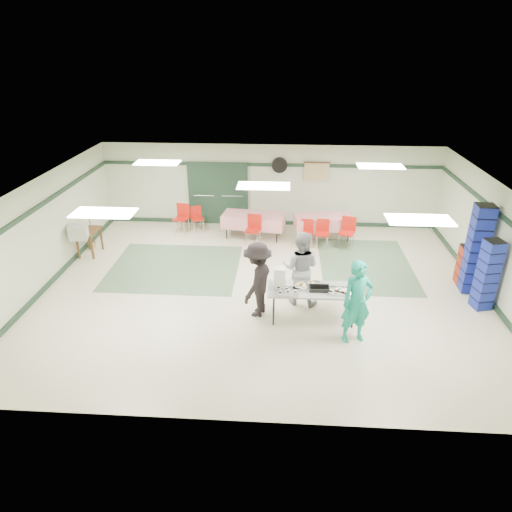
# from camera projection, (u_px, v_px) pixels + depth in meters

# --- Properties ---
(floor) EXTENTS (11.00, 11.00, 0.00)m
(floor) POSITION_uv_depth(u_px,v_px,m) (263.00, 288.00, 11.59)
(floor) COLOR beige
(floor) RESTS_ON ground
(ceiling) EXTENTS (11.00, 11.00, 0.00)m
(ceiling) POSITION_uv_depth(u_px,v_px,m) (264.00, 185.00, 10.43)
(ceiling) COLOR white
(ceiling) RESTS_ON wall_back
(wall_back) EXTENTS (11.00, 0.00, 11.00)m
(wall_back) POSITION_uv_depth(u_px,v_px,m) (270.00, 186.00, 15.07)
(wall_back) COLOR beige
(wall_back) RESTS_ON floor
(wall_front) EXTENTS (11.00, 0.00, 11.00)m
(wall_front) POSITION_uv_depth(u_px,v_px,m) (249.00, 355.00, 6.95)
(wall_front) COLOR beige
(wall_front) RESTS_ON floor
(wall_left) EXTENTS (0.00, 9.00, 9.00)m
(wall_left) POSITION_uv_depth(u_px,v_px,m) (43.00, 234.00, 11.33)
(wall_left) COLOR beige
(wall_left) RESTS_ON floor
(wall_right) EXTENTS (0.00, 9.00, 9.00)m
(wall_right) POSITION_uv_depth(u_px,v_px,m) (497.00, 245.00, 10.69)
(wall_right) COLOR beige
(wall_right) RESTS_ON floor
(trim_back) EXTENTS (11.00, 0.06, 0.10)m
(trim_back) POSITION_uv_depth(u_px,v_px,m) (270.00, 165.00, 14.74)
(trim_back) COLOR #1C3424
(trim_back) RESTS_ON wall_back
(baseboard_back) EXTENTS (11.00, 0.06, 0.12)m
(baseboard_back) POSITION_uv_depth(u_px,v_px,m) (269.00, 222.00, 15.59)
(baseboard_back) COLOR #1C3424
(baseboard_back) RESTS_ON floor
(trim_left) EXTENTS (0.06, 9.00, 0.10)m
(trim_left) POSITION_uv_depth(u_px,v_px,m) (38.00, 207.00, 11.02)
(trim_left) COLOR #1C3424
(trim_left) RESTS_ON wall_back
(baseboard_left) EXTENTS (0.06, 9.00, 0.12)m
(baseboard_left) POSITION_uv_depth(u_px,v_px,m) (54.00, 279.00, 11.88)
(baseboard_left) COLOR #1C3424
(baseboard_left) RESTS_ON floor
(trim_right) EXTENTS (0.06, 9.00, 0.10)m
(trim_right) POSITION_uv_depth(u_px,v_px,m) (503.00, 217.00, 10.39)
(trim_right) COLOR #1C3424
(trim_right) RESTS_ON wall_back
(baseboard_right) EXTENTS (0.06, 9.00, 0.12)m
(baseboard_right) POSITION_uv_depth(u_px,v_px,m) (484.00, 293.00, 11.25)
(baseboard_right) COLOR #1C3424
(baseboard_right) RESTS_ON floor
(green_patch_a) EXTENTS (3.50, 3.00, 0.01)m
(green_patch_a) POSITION_uv_depth(u_px,v_px,m) (175.00, 267.00, 12.63)
(green_patch_a) COLOR #5A7858
(green_patch_a) RESTS_ON floor
(green_patch_b) EXTENTS (2.50, 3.50, 0.01)m
(green_patch_b) POSITION_uv_depth(u_px,v_px,m) (365.00, 265.00, 12.78)
(green_patch_b) COLOR #5A7858
(green_patch_b) RESTS_ON floor
(double_door_left) EXTENTS (0.90, 0.06, 2.10)m
(double_door_left) POSITION_uv_depth(u_px,v_px,m) (204.00, 194.00, 15.27)
(double_door_left) COLOR gray
(double_door_left) RESTS_ON floor
(double_door_right) EXTENTS (0.90, 0.06, 2.10)m
(double_door_right) POSITION_uv_depth(u_px,v_px,m) (232.00, 194.00, 15.21)
(double_door_right) COLOR gray
(double_door_right) RESTS_ON floor
(door_frame) EXTENTS (2.00, 0.03, 2.15)m
(door_frame) POSITION_uv_depth(u_px,v_px,m) (218.00, 194.00, 15.22)
(door_frame) COLOR #1C3424
(door_frame) RESTS_ON floor
(wall_fan) EXTENTS (0.50, 0.10, 0.50)m
(wall_fan) POSITION_uv_depth(u_px,v_px,m) (279.00, 165.00, 14.70)
(wall_fan) COLOR black
(wall_fan) RESTS_ON wall_back
(scroll_banner) EXTENTS (0.80, 0.02, 0.60)m
(scroll_banner) POSITION_uv_depth(u_px,v_px,m) (317.00, 172.00, 14.71)
(scroll_banner) COLOR tan
(scroll_banner) RESTS_ON wall_back
(serving_table) EXTENTS (1.99, 0.82, 0.76)m
(serving_table) POSITION_uv_depth(u_px,v_px,m) (313.00, 291.00, 10.02)
(serving_table) COLOR #9F9F9A
(serving_table) RESTS_ON floor
(sheet_tray_right) EXTENTS (0.53, 0.40, 0.02)m
(sheet_tray_right) POSITION_uv_depth(u_px,v_px,m) (339.00, 291.00, 9.88)
(sheet_tray_right) COLOR silver
(sheet_tray_right) RESTS_ON serving_table
(sheet_tray_mid) EXTENTS (0.60, 0.46, 0.02)m
(sheet_tray_mid) POSITION_uv_depth(u_px,v_px,m) (307.00, 286.00, 10.09)
(sheet_tray_mid) COLOR silver
(sheet_tray_mid) RESTS_ON serving_table
(sheet_tray_left) EXTENTS (0.54, 0.41, 0.02)m
(sheet_tray_left) POSITION_uv_depth(u_px,v_px,m) (286.00, 292.00, 9.87)
(sheet_tray_left) COLOR silver
(sheet_tray_left) RESTS_ON serving_table
(baking_pan) EXTENTS (0.44, 0.28, 0.08)m
(baking_pan) POSITION_uv_depth(u_px,v_px,m) (319.00, 288.00, 9.94)
(baking_pan) COLOR black
(baking_pan) RESTS_ON serving_table
(foam_box_stack) EXTENTS (0.25, 0.23, 0.46)m
(foam_box_stack) POSITION_uv_depth(u_px,v_px,m) (280.00, 277.00, 9.99)
(foam_box_stack) COLOR white
(foam_box_stack) RESTS_ON serving_table
(volunteer_teal) EXTENTS (0.76, 0.61, 1.81)m
(volunteer_teal) POSITION_uv_depth(u_px,v_px,m) (357.00, 302.00, 9.22)
(volunteer_teal) COLOR #159783
(volunteer_teal) RESTS_ON floor
(volunteer_grey) EXTENTS (1.02, 0.87, 1.82)m
(volunteer_grey) POSITION_uv_depth(u_px,v_px,m) (300.00, 268.00, 10.59)
(volunteer_grey) COLOR #939297
(volunteer_grey) RESTS_ON floor
(volunteer_dark) EXTENTS (0.98, 1.28, 1.76)m
(volunteer_dark) POSITION_uv_depth(u_px,v_px,m) (258.00, 280.00, 10.14)
(volunteer_dark) COLOR black
(volunteer_dark) RESTS_ON floor
(dining_table_a) EXTENTS (1.87, 1.03, 0.77)m
(dining_table_a) POSITION_uv_depth(u_px,v_px,m) (324.00, 222.00, 14.23)
(dining_table_a) COLOR red
(dining_table_a) RESTS_ON floor
(dining_table_b) EXTENTS (2.02, 1.10, 0.77)m
(dining_table_b) POSITION_uv_depth(u_px,v_px,m) (253.00, 220.00, 14.36)
(dining_table_b) COLOR red
(dining_table_b) RESTS_ON floor
(chair_a) EXTENTS (0.41, 0.41, 0.84)m
(chair_a) POSITION_uv_depth(u_px,v_px,m) (323.00, 230.00, 13.75)
(chair_a) COLOR red
(chair_a) RESTS_ON floor
(chair_b) EXTENTS (0.40, 0.41, 0.82)m
(chair_b) POSITION_uv_depth(u_px,v_px,m) (307.00, 230.00, 13.78)
(chair_b) COLOR red
(chair_b) RESTS_ON floor
(chair_c) EXTENTS (0.56, 0.56, 0.94)m
(chair_c) POSITION_uv_depth(u_px,v_px,m) (348.00, 229.00, 13.68)
(chair_c) COLOR red
(chair_c) RESTS_ON floor
(chair_d) EXTENTS (0.51, 0.51, 0.94)m
(chair_d) POSITION_uv_depth(u_px,v_px,m) (254.00, 226.00, 13.85)
(chair_d) COLOR red
(chair_d) RESTS_ON floor
(chair_loose_a) EXTENTS (0.50, 0.50, 0.80)m
(chair_loose_a) POSITION_uv_depth(u_px,v_px,m) (197.00, 216.00, 14.93)
(chair_loose_a) COLOR red
(chair_loose_a) RESTS_ON floor
(chair_loose_b) EXTENTS (0.53, 0.53, 0.94)m
(chair_loose_b) POSITION_uv_depth(u_px,v_px,m) (182.00, 215.00, 14.75)
(chair_loose_b) COLOR red
(chair_loose_b) RESTS_ON floor
(crate_stack_blue_a) EXTENTS (0.46, 0.46, 2.26)m
(crate_stack_blue_a) POSITION_uv_depth(u_px,v_px,m) (477.00, 249.00, 11.00)
(crate_stack_blue_a) COLOR #192996
(crate_stack_blue_a) RESTS_ON floor
(crate_stack_red) EXTENTS (0.43, 0.43, 1.04)m
(crate_stack_red) POSITION_uv_depth(u_px,v_px,m) (466.00, 265.00, 11.59)
(crate_stack_red) COLOR maroon
(crate_stack_red) RESTS_ON floor
(crate_stack_blue_b) EXTENTS (0.45, 0.45, 1.71)m
(crate_stack_blue_b) POSITION_uv_depth(u_px,v_px,m) (487.00, 275.00, 10.39)
(crate_stack_blue_b) COLOR #192996
(crate_stack_blue_b) RESTS_ON floor
(printer_table) EXTENTS (0.56, 0.83, 0.74)m
(printer_table) POSITION_uv_depth(u_px,v_px,m) (88.00, 234.00, 13.18)
(printer_table) COLOR brown
(printer_table) RESTS_ON floor
(office_printer) EXTENTS (0.57, 0.53, 0.38)m
(office_printer) POSITION_uv_depth(u_px,v_px,m) (78.00, 232.00, 12.52)
(office_printer) COLOR #A8A8A3
(office_printer) RESTS_ON printer_table
(broom) EXTENTS (0.07, 0.22, 1.37)m
(broom) POSITION_uv_depth(u_px,v_px,m) (91.00, 226.00, 13.51)
(broom) COLOR brown
(broom) RESTS_ON floor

